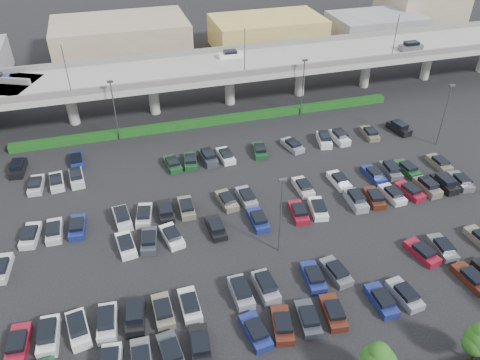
# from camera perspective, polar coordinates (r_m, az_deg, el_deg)

# --- Properties ---
(ground) EXTENTS (280.00, 280.00, 0.00)m
(ground) POSITION_cam_1_polar(r_m,az_deg,el_deg) (61.83, 2.14, -3.66)
(ground) COLOR black
(overpass) EXTENTS (150.00, 13.00, 15.80)m
(overpass) POSITION_cam_1_polar(r_m,az_deg,el_deg) (85.31, -4.74, 13.09)
(overpass) COLOR #9C9B94
(overpass) RESTS_ON ground
(hedge) EXTENTS (66.00, 1.60, 1.10)m
(hedge) POSITION_cam_1_polar(r_m,az_deg,el_deg) (81.80, -3.34, 7.19)
(hedge) COLOR #103710
(hedge) RESTS_ON ground
(parked_cars) EXTENTS (63.11, 41.62, 1.67)m
(parked_cars) POSITION_cam_1_polar(r_m,az_deg,el_deg) (58.22, 2.50, -5.77)
(parked_cars) COLOR gray
(parked_cars) RESTS_ON ground
(light_poles) EXTENTS (66.90, 48.38, 10.30)m
(light_poles) POSITION_cam_1_polar(r_m,az_deg,el_deg) (58.77, -2.16, 1.56)
(light_poles) COLOR #444448
(light_poles) RESTS_ON ground
(distant_buildings) EXTENTS (138.00, 24.00, 9.00)m
(distant_buildings) POSITION_cam_1_polar(r_m,az_deg,el_deg) (116.46, -1.66, 17.53)
(distant_buildings) COLOR slate
(distant_buildings) RESTS_ON ground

